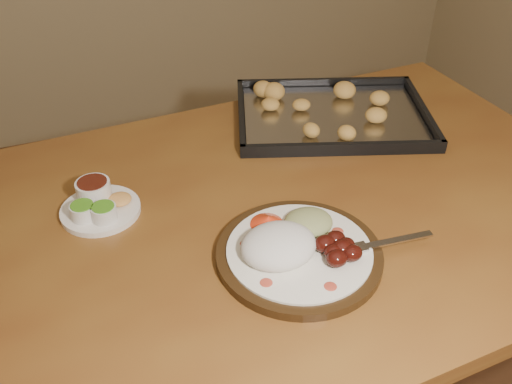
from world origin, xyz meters
name	(u,v)px	position (x,y,z in m)	size (l,w,h in m)	color
dining_table	(254,249)	(0.22, 0.22, 0.65)	(1.54, 0.97, 0.75)	brown
dinner_plate	(296,248)	(0.25, 0.08, 0.77)	(0.39, 0.29, 0.07)	black
condiment_saucer	(98,204)	(-0.06, 0.34, 0.77)	(0.15, 0.15, 0.05)	silver
baking_tray	(332,114)	(0.54, 0.50, 0.76)	(0.55, 0.47, 0.05)	black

